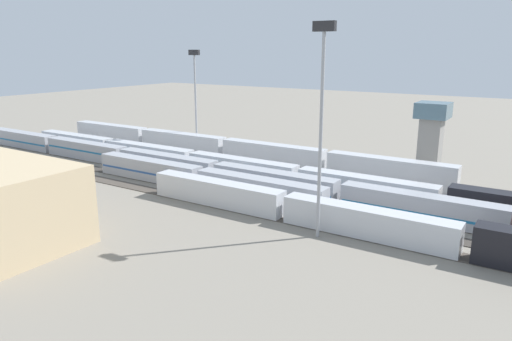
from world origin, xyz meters
The scene contains 15 objects.
ground_plane centered at (0.00, 0.00, 0.00)m, with size 400.00×400.00×0.00m, color gray.
track_bed_0 centered at (0.00, -12.50, 0.06)m, with size 140.00×2.80×0.12m, color #3D3833.
track_bed_1 centered at (0.00, -7.50, 0.06)m, with size 140.00×2.80×0.12m, color #4C443D.
track_bed_2 centered at (0.00, -2.50, 0.06)m, with size 140.00×2.80×0.12m, color #4C443D.
track_bed_3 centered at (0.00, 2.50, 0.06)m, with size 140.00×2.80×0.12m, color #4C443D.
track_bed_4 centered at (0.00, 7.50, 0.06)m, with size 140.00×2.80×0.12m, color #3D3833.
track_bed_5 centered at (0.00, 12.50, 0.06)m, with size 140.00×2.80×0.12m, color #4C443D.
train_on_track_4 centered at (2.22, 7.50, 1.99)m, with size 47.20×3.06×3.80m.
train_on_track_5 centered at (-27.92, 12.50, 2.11)m, with size 66.40×3.00×4.40m.
train_on_track_0 centered at (11.81, -12.50, 2.62)m, with size 95.60×3.00×5.00m.
train_on_track_2 centered at (1.88, -2.50, 2.08)m, with size 114.80×3.00×4.40m.
train_on_track_3 centered at (4.78, 2.50, 2.05)m, with size 139.00×3.06×4.40m.
light_mast_0 centered at (22.87, -16.41, 15.39)m, with size 2.80×0.70×23.67m.
light_mast_1 centered at (-24.06, 15.72, 17.17)m, with size 2.80×0.70×26.90m.
control_tower centered at (-27.86, -26.43, 8.09)m, with size 6.00×6.00×13.87m.
Camera 1 is at (-48.82, 68.78, 23.58)m, focal length 33.39 mm.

